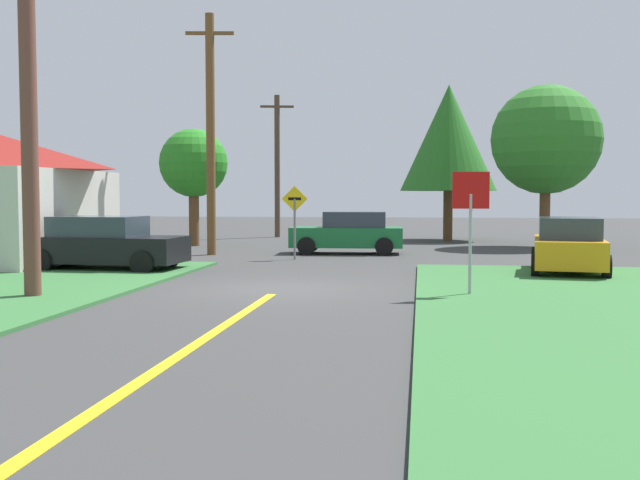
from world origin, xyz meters
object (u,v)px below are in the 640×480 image
Objects in this scene: oak_tree_left at (194,164)px; utility_pole_far at (277,164)px; parked_car_near_building at (104,244)px; utility_pole_mid at (211,133)px; oak_tree_right at (449,138)px; utility_pole_near at (29,108)px; direction_sign at (295,214)px; pine_tree_center at (546,140)px; stop_sign at (471,208)px; car_approaching_junction at (349,233)px; car_on_crossroad at (569,246)px.

utility_pole_far is at bearing 72.50° from oak_tree_left.
utility_pole_mid is (1.49, 6.22, 3.78)m from parked_car_near_building.
utility_pole_near is at bearing -113.15° from oak_tree_right.
pine_tree_center is at bearing 38.59° from direction_sign.
oak_tree_left is at bearing -59.73° from stop_sign.
stop_sign is 0.53× the size of oak_tree_left.
oak_tree_left reaches higher than car_approaching_junction.
utility_pole_mid is at bearing -155.12° from pine_tree_center.
oak_tree_left is (-5.66, 6.46, 2.04)m from direction_sign.
parked_car_near_building is at bearing 46.14° from car_approaching_junction.
oak_tree_left is 0.74× the size of pine_tree_center.
direction_sign reaches higher than car_on_crossroad.
parked_car_near_building is at bearing -95.10° from utility_pole_far.
direction_sign is (-1.62, -2.88, 0.80)m from car_approaching_junction.
direction_sign is at bearing -25.27° from utility_pole_mid.
oak_tree_left is (-2.34, -7.42, -0.29)m from utility_pole_far.
parked_car_near_building is 1.07× the size of car_approaching_junction.
oak_tree_right is (9.03, -1.93, 1.15)m from utility_pole_far.
utility_pole_near is 1.05× the size of utility_pole_far.
utility_pole_far is at bearing 154.87° from pine_tree_center.
oak_tree_right reaches higher than stop_sign.
car_on_crossroad is at bearing -95.88° from pine_tree_center.
utility_pole_far reaches higher than stop_sign.
utility_pole_near is 1.04× the size of oak_tree_right.
utility_pole_mid is at bearing -55.49° from stop_sign.
oak_tree_right is (-2.82, 15.74, 4.28)m from car_on_crossroad.
pine_tree_center is (13.19, 6.12, 0.05)m from utility_pole_mid.
oak_tree_left is (-1.73, 17.05, -0.45)m from utility_pole_near.
oak_tree_left is (-14.19, 10.26, 2.84)m from car_on_crossroad.
oak_tree_left is (-0.69, 11.03, 2.84)m from parked_car_near_building.
parked_car_near_building is at bearing -137.32° from direction_sign.
car_approaching_junction is (-6.91, 6.68, -0.00)m from car_on_crossroad.
oak_tree_left is 12.70m from oak_tree_right.
car_approaching_junction is 10.21m from pine_tree_center.
utility_pole_mid is (-12.00, 5.44, 3.79)m from car_on_crossroad.
utility_pole_far is (-4.93, 10.99, 3.13)m from car_approaching_junction.
direction_sign is at bearing 69.68° from utility_pole_near.
oak_tree_right reaches higher than utility_pole_far.
utility_pole_mid is (-5.09, -1.24, 3.79)m from car_approaching_junction.
oak_tree_right is (-4.01, 4.18, 0.44)m from pine_tree_center.
utility_pole_mid is (-8.91, 10.68, 2.64)m from stop_sign.
utility_pole_mid is 14.54m from pine_tree_center.
utility_pole_far reaches higher than parked_car_near_building.
car_on_crossroad is 12.24m from pine_tree_center.
stop_sign reaches higher than car_approaching_junction.
parked_car_near_building is 0.61× the size of oak_tree_right.
car_on_crossroad is at bearing 133.53° from car_approaching_junction.
direction_sign is (4.97, 4.58, 0.79)m from parked_car_near_building.
oak_tree_right reaches higher than direction_sign.
car_on_crossroad is 0.53× the size of utility_pole_near.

